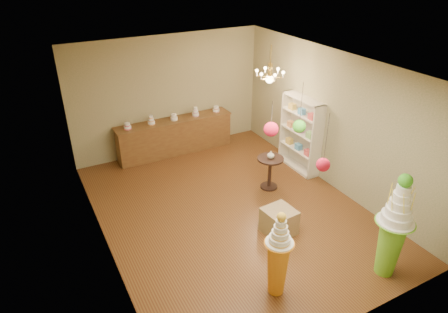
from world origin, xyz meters
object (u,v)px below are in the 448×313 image
round_table (270,169)px  sideboard (175,136)px  pedestal_green (392,235)px  pedestal_orange (278,261)px

round_table → sideboard: bearing=114.6°
sideboard → round_table: 2.87m
sideboard → round_table: (1.20, -2.61, 0.00)m
sideboard → round_table: bearing=-65.4°
pedestal_green → round_table: (-0.21, 3.12, -0.29)m
sideboard → pedestal_green: bearing=-76.2°
round_table → pedestal_orange: bearing=-121.9°
round_table → pedestal_green: bearing=-86.2°
pedestal_green → pedestal_orange: 1.91m
pedestal_green → pedestal_orange: bearing=164.6°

